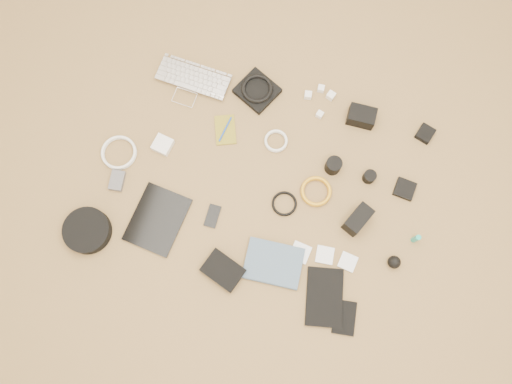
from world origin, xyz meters
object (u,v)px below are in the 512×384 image
(tablet, at_px, (158,219))
(paperback, at_px, (269,284))
(phone, at_px, (213,216))
(laptop, at_px, (190,87))
(dslr_camera, at_px, (361,116))
(headphone_case, at_px, (87,231))

(tablet, distance_m, paperback, 0.55)
(phone, relative_size, paperback, 0.42)
(laptop, height_order, tablet, laptop)
(phone, height_order, paperback, paperback)
(tablet, bearing_deg, paperback, -7.52)
(laptop, height_order, phone, laptop)
(laptop, xyz_separation_m, dslr_camera, (0.79, 0.09, 0.02))
(laptop, distance_m, dslr_camera, 0.79)
(dslr_camera, height_order, tablet, dslr_camera)
(dslr_camera, bearing_deg, phone, -130.88)
(laptop, height_order, dslr_camera, dslr_camera)
(laptop, distance_m, headphone_case, 0.79)
(headphone_case, bearing_deg, tablet, 27.85)
(tablet, bearing_deg, dslr_camera, 49.78)
(laptop, height_order, paperback, laptop)
(tablet, height_order, headphone_case, headphone_case)
(tablet, distance_m, headphone_case, 0.30)
(tablet, bearing_deg, phone, 26.14)
(phone, distance_m, paperback, 0.38)
(dslr_camera, height_order, paperback, dslr_camera)
(dslr_camera, distance_m, tablet, 1.01)
(laptop, relative_size, paperback, 1.42)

